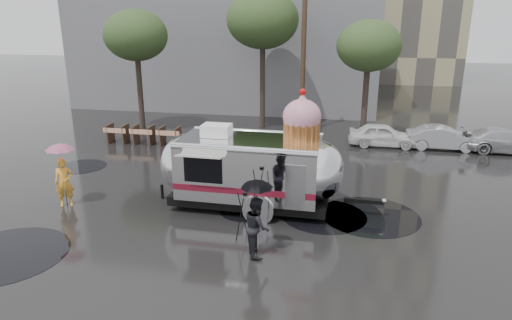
% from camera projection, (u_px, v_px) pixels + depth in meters
% --- Properties ---
extents(ground, '(120.00, 120.00, 0.00)m').
position_uv_depth(ground, '(176.00, 237.00, 14.23)').
color(ground, black).
rests_on(ground, ground).
extents(puddles, '(15.52, 10.64, 0.01)m').
position_uv_depth(puddles, '(215.00, 212.00, 16.07)').
color(puddles, black).
rests_on(puddles, ground).
extents(grey_building, '(22.00, 12.00, 13.00)m').
position_uv_depth(grey_building, '(233.00, 17.00, 35.43)').
color(grey_building, '#5F5E63').
rests_on(grey_building, ground).
extents(utility_pole, '(1.60, 0.28, 9.00)m').
position_uv_depth(utility_pole, '(303.00, 53.00, 25.46)').
color(utility_pole, '#473323').
rests_on(utility_pole, ground).
extents(tree_left, '(3.64, 3.64, 6.95)m').
position_uv_depth(tree_left, '(136.00, 36.00, 26.00)').
color(tree_left, '#382D26').
rests_on(tree_left, ground).
extents(tree_mid, '(4.20, 4.20, 8.03)m').
position_uv_depth(tree_mid, '(263.00, 20.00, 26.33)').
color(tree_mid, '#382D26').
rests_on(tree_mid, ground).
extents(tree_right, '(3.36, 3.36, 6.42)m').
position_uv_depth(tree_right, '(369.00, 47.00, 23.75)').
color(tree_right, '#382D26').
rests_on(tree_right, ground).
extents(barricade_row, '(4.30, 0.80, 1.00)m').
position_uv_depth(barricade_row, '(144.00, 134.00, 24.41)').
color(barricade_row, '#473323').
rests_on(barricade_row, ground).
extents(parked_cars, '(13.20, 1.90, 1.50)m').
position_uv_depth(parked_cars, '(480.00, 137.00, 23.07)').
color(parked_cars, silver).
rests_on(parked_cars, ground).
extents(airstream_trailer, '(8.22, 3.15, 4.42)m').
position_uv_depth(airstream_trailer, '(253.00, 166.00, 16.08)').
color(airstream_trailer, silver).
rests_on(airstream_trailer, ground).
extents(person_left, '(0.77, 0.69, 1.78)m').
position_uv_depth(person_left, '(64.00, 182.00, 16.37)').
color(person_left, gold).
rests_on(person_left, ground).
extents(umbrella_pink, '(1.20, 1.20, 2.37)m').
position_uv_depth(umbrella_pink, '(60.00, 154.00, 16.05)').
color(umbrella_pink, pink).
rests_on(umbrella_pink, ground).
extents(person_right, '(0.74, 0.96, 1.77)m').
position_uv_depth(person_right, '(257.00, 226.00, 12.97)').
color(person_right, black).
rests_on(person_right, ground).
extents(umbrella_black, '(1.12, 1.12, 2.31)m').
position_uv_depth(umbrella_black, '(257.00, 192.00, 12.66)').
color(umbrella_black, black).
rests_on(umbrella_black, ground).
extents(tripod, '(0.57, 0.64, 1.55)m').
position_uv_depth(tripod, '(245.00, 211.00, 13.88)').
color(tripod, black).
rests_on(tripod, ground).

